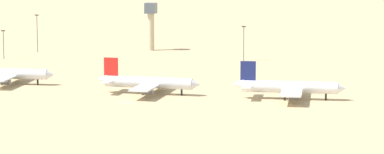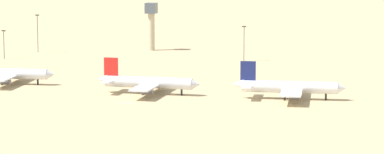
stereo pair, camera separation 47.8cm
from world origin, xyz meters
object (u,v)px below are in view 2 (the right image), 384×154
parked_jet_white_1 (6,74)px  parked_jet_red_2 (148,83)px  light_pole_west (4,42)px  light_pole_mid (244,41)px  light_pole_east (38,31)px  control_tower (151,22)px  parked_jet_navy_3 (288,87)px

parked_jet_white_1 → parked_jet_red_2: parked_jet_red_2 is taller
light_pole_west → light_pole_mid: 107.09m
light_pole_west → light_pole_east: light_pole_east is taller
parked_jet_white_1 → parked_jet_red_2: (56.67, -9.98, 0.08)m
parked_jet_white_1 → light_pole_east: (-26.71, 96.29, 6.20)m
parked_jet_red_2 → light_pole_east: size_ratio=2.09×
control_tower → light_pole_west: 72.48m
parked_jet_red_2 → light_pole_mid: light_pole_mid is taller
light_pole_mid → light_pole_east: bearing=174.0°
parked_jet_white_1 → parked_jet_navy_3: (105.38, -9.90, 0.18)m
parked_jet_white_1 → light_pole_east: light_pole_east is taller
parked_jet_white_1 → parked_jet_navy_3: parked_jet_navy_3 is taller
parked_jet_red_2 → light_pole_mid: (17.20, 95.69, 4.89)m
control_tower → light_pole_west: bearing=-140.3°
parked_jet_navy_3 → light_pole_east: bearing=136.8°
control_tower → light_pole_west: (-55.60, -46.08, -6.17)m
parked_jet_red_2 → control_tower: (-33.06, 125.66, 9.72)m
parked_jet_red_2 → control_tower: bearing=105.9°
parked_jet_white_1 → light_pole_west: size_ratio=2.84×
parked_jet_white_1 → light_pole_mid: bearing=45.1°
parked_jet_red_2 → light_pole_east: light_pole_east is taller
parked_jet_white_1 → light_pole_mid: light_pole_mid is taller
parked_jet_navy_3 → light_pole_east: light_pole_east is taller
parked_jet_red_2 → light_pole_east: bearing=129.2°
control_tower → light_pole_east: control_tower is taller
parked_jet_red_2 → control_tower: size_ratio=1.63×
parked_jet_white_1 → light_pole_mid: size_ratio=2.37×
parked_jet_navy_3 → light_pole_west: (-137.38, 79.50, 3.45)m
parked_jet_navy_3 → light_pole_east: (-132.09, 106.19, 6.02)m
light_pole_east → light_pole_mid: bearing=-6.0°
light_pole_west → light_pole_east: 27.33m
light_pole_mid → light_pole_east: light_pole_east is taller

